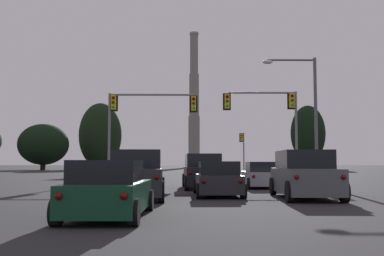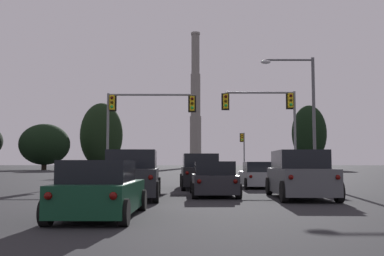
% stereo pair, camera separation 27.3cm
% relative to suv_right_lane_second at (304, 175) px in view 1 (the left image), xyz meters
% --- Properties ---
extents(suv_right_lane_second, '(2.30, 4.98, 1.86)m').
position_rel_suv_right_lane_second_xyz_m(suv_right_lane_second, '(0.00, 0.00, 0.00)').
color(suv_right_lane_second, '#4C4F54').
rests_on(suv_right_lane_second, ground_plane).
extents(hatchback_center_lane_second, '(1.97, 4.13, 1.44)m').
position_rel_suv_right_lane_second_xyz_m(hatchback_center_lane_second, '(-3.28, 1.25, -0.23)').
color(hatchback_center_lane_second, '#232328').
rests_on(hatchback_center_lane_second, ground_plane).
extents(suv_left_lane_second, '(2.32, 4.98, 1.86)m').
position_rel_suv_right_lane_second_xyz_m(suv_left_lane_second, '(-6.49, -0.09, 0.00)').
color(suv_left_lane_second, '#232328').
rests_on(suv_left_lane_second, ground_plane).
extents(suv_center_lane_front, '(2.27, 4.97, 1.86)m').
position_rel_suv_right_lane_second_xyz_m(suv_center_lane_front, '(-3.71, 6.75, 0.00)').
color(suv_center_lane_front, black).
rests_on(suv_center_lane_front, ground_plane).
extents(hatchback_right_lane_front, '(1.90, 4.11, 1.44)m').
position_rel_suv_right_lane_second_xyz_m(hatchback_right_lane_front, '(-0.47, 7.41, -0.23)').
color(hatchback_right_lane_front, gray).
rests_on(hatchback_right_lane_front, ground_plane).
extents(hatchback_left_lane_third, '(1.97, 4.13, 1.44)m').
position_rel_suv_right_lane_second_xyz_m(hatchback_left_lane_third, '(-6.53, -6.16, -0.23)').
color(hatchback_left_lane_third, '#0F3823').
rests_on(hatchback_left_lane_third, ground_plane).
extents(traffic_light_far_right, '(0.78, 0.50, 5.62)m').
position_rel_suv_right_lane_second_xyz_m(traffic_light_far_right, '(3.30, 45.34, 2.80)').
color(traffic_light_far_right, slate).
rests_on(traffic_light_far_right, ground_plane).
extents(traffic_light_overhead_left, '(6.58, 0.50, 6.42)m').
position_rel_suv_right_lane_second_xyz_m(traffic_light_overhead_left, '(-8.05, 14.78, 4.05)').
color(traffic_light_overhead_left, slate).
rests_on(traffic_light_overhead_left, ground_plane).
extents(traffic_light_overhead_right, '(5.49, 0.50, 6.58)m').
position_rel_suv_right_lane_second_xyz_m(traffic_light_overhead_right, '(1.64, 14.76, 4.12)').
color(traffic_light_overhead_right, slate).
rests_on(traffic_light_overhead_right, ground_plane).
extents(street_lamp, '(3.39, 0.36, 7.99)m').
position_rel_suv_right_lane_second_xyz_m(street_lamp, '(2.92, 10.22, 4.07)').
color(street_lamp, '#56565B').
rests_on(street_lamp, ground_plane).
extents(smokestack, '(5.81, 5.81, 43.79)m').
position_rel_suv_right_lane_second_xyz_m(smokestack, '(-2.19, 125.72, 16.32)').
color(smokestack, slate).
rests_on(smokestack, ground_plane).
extents(treeline_far_right, '(9.20, 8.28, 14.42)m').
position_rel_suv_right_lane_second_xyz_m(treeline_far_right, '(-23.31, 79.76, 6.53)').
color(treeline_far_right, black).
rests_on(treeline_far_right, ground_plane).
extents(treeline_center_right, '(7.47, 6.72, 13.95)m').
position_rel_suv_right_lane_second_xyz_m(treeline_center_right, '(21.83, 79.53, 6.92)').
color(treeline_center_right, black).
rests_on(treeline_center_right, ground_plane).
extents(treeline_center_left, '(10.04, 9.04, 9.24)m').
position_rel_suv_right_lane_second_xyz_m(treeline_center_left, '(-33.26, 72.54, 4.21)').
color(treeline_center_left, black).
rests_on(treeline_center_left, ground_plane).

